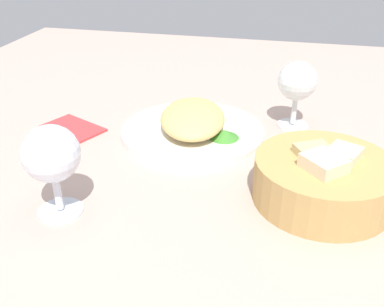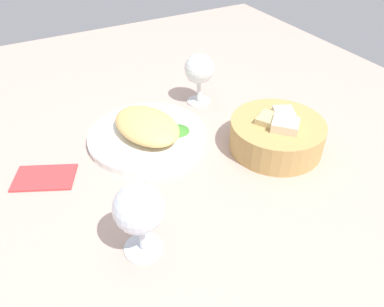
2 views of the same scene
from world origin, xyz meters
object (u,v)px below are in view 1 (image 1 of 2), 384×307
Objects in this scene: bread_basket at (323,179)px; plate at (193,132)px; wine_glass_far at (297,84)px; wine_glass_near at (52,157)px; folded_napkin at (73,127)px.

plate is at bearing -125.37° from bread_basket.
wine_glass_far is (-8.27, 17.04, 7.49)cm from plate.
wine_glass_near is 44.92cm from wine_glass_far.
plate is 29.64cm from wine_glass_near.
bread_basket is at bearing 10.96° from wine_glass_far.
folded_napkin is at bearing -157.20° from wine_glass_near.
wine_glass_near is 1.13× the size of folded_napkin.
bread_basket is 1.54× the size of wine_glass_far.
bread_basket is at bearing 8.64° from folded_napkin.
wine_glass_far reaches higher than folded_napkin.
wine_glass_far is at bearing 40.57° from folded_napkin.
wine_glass_near is at bearing -40.18° from wine_glass_far.
folded_napkin is (-12.87, -43.46, -2.91)cm from bread_basket.
plate is 21.99cm from folded_napkin.
wine_glass_far reaches higher than plate.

